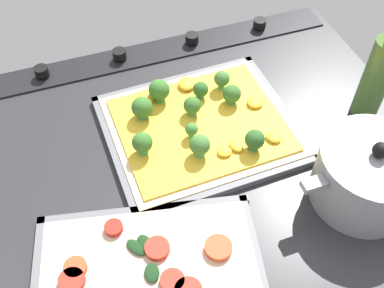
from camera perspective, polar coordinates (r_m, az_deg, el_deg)
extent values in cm
cube|color=#28282B|center=(80.65, 1.86, -2.51)|extent=(79.32, 67.75, 3.00)
cube|color=black|center=(99.60, -4.40, 11.43)|extent=(76.15, 7.00, 0.80)
cylinder|color=black|center=(105.89, 8.39, 14.58)|extent=(2.80, 2.80, 1.80)
cylinder|color=black|center=(100.59, -0.01, 12.98)|extent=(2.80, 2.80, 1.80)
cylinder|color=black|center=(97.61, -8.99, 10.95)|extent=(2.80, 2.80, 1.80)
cylinder|color=black|center=(97.15, -18.16, 8.56)|extent=(2.80, 2.80, 1.80)
cube|color=slate|center=(83.34, 1.08, 1.75)|extent=(34.31, 29.65, 0.50)
cube|color=slate|center=(92.06, -2.13, 7.89)|extent=(33.44, 2.25, 1.30)
cube|color=slate|center=(75.45, 4.99, -5.36)|extent=(33.44, 2.25, 1.30)
cube|color=slate|center=(88.58, 10.83, 4.72)|extent=(2.10, 28.63, 1.30)
cube|color=slate|center=(80.41, -9.63, -1.21)|extent=(2.10, 28.63, 1.30)
cube|color=beige|center=(82.78, 1.09, 2.09)|extent=(31.83, 27.17, 1.00)
cube|color=gold|center=(82.26, 1.10, 2.41)|extent=(29.27, 24.47, 0.40)
cone|color=#68AD54|center=(77.07, 1.00, -1.08)|extent=(1.92, 1.92, 1.21)
sphere|color=#427533|center=(75.59, 1.02, -0.18)|extent=(3.49, 3.49, 3.49)
cone|color=#5B9F46|center=(83.40, -6.09, 3.61)|extent=(2.11, 2.11, 0.97)
sphere|color=#386B28|center=(82.02, -6.20, 4.53)|extent=(3.84, 3.84, 3.84)
cone|color=#5B9F46|center=(77.88, -6.06, -0.70)|extent=(1.91, 1.91, 1.26)
sphere|color=#386B28|center=(76.40, -6.18, 0.21)|extent=(3.46, 3.46, 3.46)
cone|color=#5B9F46|center=(85.80, 4.88, 5.39)|extent=(1.87, 1.87, 0.93)
sphere|color=#386B28|center=(84.58, 4.96, 6.23)|extent=(3.40, 3.40, 3.40)
cone|color=#4D8B3F|center=(86.50, 1.05, 6.05)|extent=(1.58, 1.58, 0.91)
sphere|color=#2D5B23|center=(85.44, 1.07, 6.79)|extent=(2.87, 2.87, 2.87)
cone|color=#4D8B3F|center=(78.69, 7.64, -0.29)|extent=(1.86, 1.86, 1.12)
sphere|color=#2D5B23|center=(77.30, 7.78, 0.57)|extent=(3.38, 3.38, 3.38)
cone|color=#68AD54|center=(79.72, -0.07, 1.19)|extent=(1.25, 1.25, 1.10)
sphere|color=#427533|center=(78.67, -0.07, 1.86)|extent=(2.26, 2.26, 2.26)
cone|color=#68AD54|center=(88.31, 3.67, 7.25)|extent=(1.64, 1.64, 1.31)
sphere|color=#427533|center=(87.11, 3.73, 8.10)|extent=(2.97, 2.97, 2.97)
cone|color=#5B9F46|center=(83.46, 0.03, 4.02)|extent=(1.74, 1.74, 0.98)
sphere|color=#386B28|center=(82.25, 0.03, 4.83)|extent=(3.17, 3.17, 3.17)
cone|color=#5B9F46|center=(86.12, -4.02, 5.75)|extent=(2.14, 2.14, 1.10)
sphere|color=#386B28|center=(84.72, -4.10, 6.72)|extent=(3.90, 3.90, 3.90)
ellipsoid|color=gold|center=(88.63, -0.65, 7.48)|extent=(4.56, 4.76, 1.31)
ellipsoid|color=gold|center=(86.42, -5.81, 5.79)|extent=(3.71, 4.12, 1.29)
ellipsoid|color=gold|center=(85.94, 7.83, 5.13)|extent=(4.11, 4.03, 1.08)
ellipsoid|color=gold|center=(80.67, 10.06, 0.79)|extent=(3.42, 3.59, 0.98)
ellipsoid|color=gold|center=(78.55, 5.52, -0.28)|extent=(2.87, 3.31, 0.98)
ellipsoid|color=gold|center=(77.67, 4.05, -0.97)|extent=(2.55, 2.32, 0.88)
cube|color=slate|center=(68.52, -5.23, -15.92)|extent=(36.95, 28.75, 0.50)
cube|color=slate|center=(73.12, -5.83, -8.23)|extent=(32.52, 8.10, 1.30)
cube|color=slate|center=(69.43, 8.34, -14.15)|extent=(5.86, 22.08, 1.30)
cube|color=slate|center=(70.55, -18.79, -16.55)|extent=(5.86, 22.08, 1.30)
cube|color=#C9B095|center=(67.89, -5.28, -15.68)|extent=(34.10, 25.90, 0.90)
cylinder|color=#B22319|center=(70.77, -9.68, -10.21)|extent=(2.76, 2.76, 1.00)
cylinder|color=#D14723|center=(68.91, -14.25, -14.64)|extent=(3.26, 3.26, 1.00)
cylinder|color=red|center=(66.20, -2.45, -16.59)|extent=(3.44, 3.44, 1.00)
cylinder|color=red|center=(68.21, -14.67, -16.07)|extent=(3.68, 3.68, 1.00)
cylinder|color=red|center=(68.39, -4.34, -12.79)|extent=(3.67, 3.67, 1.00)
cylinder|color=#D14723|center=(68.36, 3.28, -12.73)|extent=(4.05, 4.05, 1.00)
ellipsoid|color=#193819|center=(69.09, -5.90, -12.08)|extent=(2.74, 3.33, 0.60)
ellipsoid|color=#193819|center=(68.88, -6.93, -12.59)|extent=(3.36, 3.89, 0.60)
ellipsoid|color=#193819|center=(66.97, -4.99, -15.61)|extent=(2.61, 3.26, 0.60)
cylinder|color=gray|center=(76.16, 20.85, -3.92)|extent=(16.26, 16.26, 9.54)
cylinder|color=gray|center=(72.30, 21.97, -1.51)|extent=(16.58, 16.58, 0.80)
sphere|color=black|center=(71.14, 22.34, -0.71)|extent=(2.40, 2.40, 2.40)
cube|color=gray|center=(69.10, 14.88, -4.82)|extent=(3.60, 2.00, 1.20)
cylinder|color=#476B2D|center=(87.39, 21.85, 7.49)|extent=(4.93, 4.93, 16.22)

